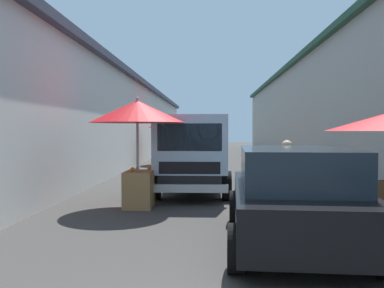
% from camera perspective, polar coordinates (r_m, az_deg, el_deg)
% --- Properties ---
extents(ground, '(90.00, 90.00, 0.00)m').
position_cam_1_polar(ground, '(15.88, 4.14, -4.28)').
color(ground, '#3D3A38').
extents(building_left_whitewash, '(49.80, 7.50, 4.30)m').
position_cam_1_polar(building_left_whitewash, '(19.37, -18.83, 3.13)').
color(building_left_whitewash, silver).
rests_on(building_left_whitewash, ground).
extents(fruit_stall_near_left, '(2.14, 2.14, 2.46)m').
position_cam_1_polar(fruit_stall_near_left, '(9.11, -7.67, 2.86)').
color(fruit_stall_near_left, '#9E9EA3').
rests_on(fruit_stall_near_left, ground).
extents(fruit_stall_far_left, '(2.15, 2.15, 2.43)m').
position_cam_1_polar(fruit_stall_far_left, '(20.54, -3.34, 2.04)').
color(fruit_stall_far_left, '#9E9EA3').
rests_on(fruit_stall_far_left, ground).
extents(hatchback_car, '(4.00, 2.10, 1.45)m').
position_cam_1_polar(hatchback_car, '(6.23, 14.13, -7.09)').
color(hatchback_car, black).
rests_on(hatchback_car, ground).
extents(delivery_truck, '(4.93, 1.98, 2.08)m').
position_cam_1_polar(delivery_truck, '(10.62, 0.02, -1.70)').
color(delivery_truck, black).
rests_on(delivery_truck, ground).
extents(vendor_by_crates, '(0.55, 0.39, 1.53)m').
position_cam_1_polar(vendor_by_crates, '(7.74, 13.20, -4.35)').
color(vendor_by_crates, '#232328').
rests_on(vendor_by_crates, ground).
extents(vendor_in_shade, '(0.40, 0.54, 1.51)m').
position_cam_1_polar(vendor_in_shade, '(14.38, -2.07, -1.49)').
color(vendor_in_shade, navy).
rests_on(vendor_in_shade, ground).
extents(parked_scooter, '(1.69, 0.45, 1.14)m').
position_cam_1_polar(parked_scooter, '(15.04, 16.67, -2.99)').
color(parked_scooter, black).
rests_on(parked_scooter, ground).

